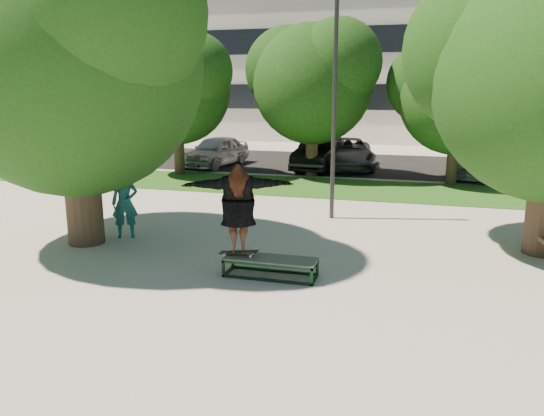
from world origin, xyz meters
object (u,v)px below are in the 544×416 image
(car_grey, at_px, (348,153))
(car_silver_b, at_px, (486,157))
(car_dark, at_px, (320,154))
(car_silver_a, at_px, (216,151))
(grind_box, at_px, (270,267))
(bystander, at_px, (125,203))
(tree_left, at_px, (71,50))
(lamppost, at_px, (334,105))

(car_grey, height_order, car_silver_b, car_silver_b)
(car_dark, bearing_deg, car_silver_a, -171.33)
(car_silver_b, bearing_deg, car_dark, -165.66)
(grind_box, bearing_deg, bystander, 157.48)
(car_dark, relative_size, car_silver_b, 0.81)
(tree_left, bearing_deg, car_grey, 71.64)
(car_dark, bearing_deg, grind_box, -78.58)
(lamppost, xyz_separation_m, car_grey, (-0.83, 9.54, -2.48))
(lamppost, bearing_deg, tree_left, -143.58)
(car_dark, xyz_separation_m, car_silver_b, (7.00, 0.29, 0.06))
(grind_box, distance_m, car_grey, 14.60)
(tree_left, distance_m, car_silver_a, 13.04)
(car_grey, bearing_deg, car_dark, -158.59)
(lamppost, relative_size, car_grey, 1.26)
(car_grey, bearing_deg, car_silver_b, -13.79)
(bystander, bearing_deg, car_silver_b, 25.49)
(tree_left, height_order, bystander, tree_left)
(bystander, bearing_deg, car_grey, 46.87)
(grind_box, height_order, car_silver_b, car_silver_b)
(tree_left, relative_size, car_silver_a, 1.72)
(tree_left, height_order, car_silver_a, tree_left)
(car_silver_a, bearing_deg, grind_box, -55.32)
(car_dark, height_order, car_grey, car_dark)
(car_silver_b, bearing_deg, grind_box, -98.79)
(car_silver_a, xyz_separation_m, car_dark, (4.83, 0.33, 0.01))
(lamppost, bearing_deg, car_silver_a, 128.78)
(lamppost, height_order, bystander, lamppost)
(lamppost, height_order, grind_box, lamppost)
(car_dark, relative_size, car_grey, 0.90)
(lamppost, relative_size, car_silver_b, 1.14)
(car_silver_a, bearing_deg, tree_left, -73.75)
(bystander, relative_size, car_silver_b, 0.32)
(bystander, height_order, car_grey, bystander)
(car_dark, distance_m, car_silver_b, 7.01)
(car_dark, bearing_deg, tree_left, -99.76)
(lamppost, bearing_deg, car_dark, 102.78)
(car_dark, bearing_deg, car_grey, 35.79)
(bystander, bearing_deg, tree_left, -168.57)
(bystander, height_order, car_silver_a, bystander)
(lamppost, height_order, car_grey, lamppost)
(lamppost, relative_size, car_silver_a, 1.47)
(lamppost, bearing_deg, car_grey, 94.96)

